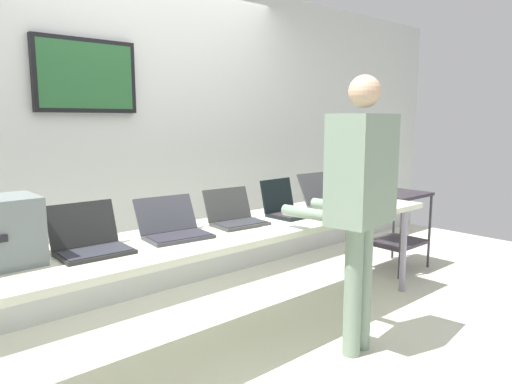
{
  "coord_description": "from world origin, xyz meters",
  "views": [
    {
      "loc": [
        -1.93,
        -2.3,
        1.45
      ],
      "look_at": [
        0.09,
        -0.04,
        0.98
      ],
      "focal_mm": 33.2,
      "sensor_mm": 36.0,
      "label": 1
    }
  ],
  "objects_px": {
    "laptop_station_2": "(236,216)",
    "laptop_station_5": "(367,194)",
    "workbench": "(242,233)",
    "laptop_station_1": "(174,228)",
    "storage_cart": "(397,219)",
    "laptop_station_0": "(90,242)",
    "laptop_station_4": "(328,200)",
    "laptop_station_3": "(287,207)",
    "coffee_mug": "(358,208)",
    "person": "(360,189)"
  },
  "relations": [
    {
      "from": "person",
      "to": "workbench",
      "type": "bearing_deg",
      "value": 122.95
    },
    {
      "from": "laptop_station_3",
      "to": "storage_cart",
      "type": "relative_size",
      "value": 0.41
    },
    {
      "from": "laptop_station_4",
      "to": "storage_cart",
      "type": "relative_size",
      "value": 0.55
    },
    {
      "from": "laptop_station_5",
      "to": "coffee_mug",
      "type": "bearing_deg",
      "value": -150.81
    },
    {
      "from": "laptop_station_0",
      "to": "laptop_station_5",
      "type": "bearing_deg",
      "value": -0.61
    },
    {
      "from": "laptop_station_1",
      "to": "laptop_station_3",
      "type": "bearing_deg",
      "value": -0.22
    },
    {
      "from": "laptop_station_3",
      "to": "person",
      "type": "relative_size",
      "value": 0.18
    },
    {
      "from": "laptop_station_3",
      "to": "person",
      "type": "distance_m",
      "value": 0.7
    },
    {
      "from": "laptop_station_2",
      "to": "laptop_station_5",
      "type": "relative_size",
      "value": 1.05
    },
    {
      "from": "laptop_station_5",
      "to": "person",
      "type": "height_order",
      "value": "person"
    },
    {
      "from": "laptop_station_5",
      "to": "coffee_mug",
      "type": "height_order",
      "value": "laptop_station_5"
    },
    {
      "from": "laptop_station_0",
      "to": "laptop_station_5",
      "type": "height_order",
      "value": "laptop_station_5"
    },
    {
      "from": "laptop_station_5",
      "to": "storage_cart",
      "type": "distance_m",
      "value": 0.77
    },
    {
      "from": "laptop_station_3",
      "to": "coffee_mug",
      "type": "height_order",
      "value": "laptop_station_3"
    },
    {
      "from": "laptop_station_0",
      "to": "laptop_station_2",
      "type": "bearing_deg",
      "value": 0.72
    },
    {
      "from": "laptop_station_1",
      "to": "coffee_mug",
      "type": "xyz_separation_m",
      "value": [
        1.39,
        -0.3,
        -0.01
      ]
    },
    {
      "from": "laptop_station_4",
      "to": "laptop_station_5",
      "type": "bearing_deg",
      "value": -4.85
    },
    {
      "from": "workbench",
      "to": "laptop_station_5",
      "type": "relative_size",
      "value": 9.54
    },
    {
      "from": "laptop_station_1",
      "to": "storage_cart",
      "type": "height_order",
      "value": "laptop_station_1"
    },
    {
      "from": "laptop_station_2",
      "to": "laptop_station_4",
      "type": "xyz_separation_m",
      "value": [
        0.94,
        0.0,
        0.01
      ]
    },
    {
      "from": "laptop_station_0",
      "to": "storage_cart",
      "type": "xyz_separation_m",
      "value": [
        3.07,
        0.09,
        -0.33
      ]
    },
    {
      "from": "laptop_station_5",
      "to": "storage_cart",
      "type": "xyz_separation_m",
      "value": [
        0.68,
        0.11,
        -0.33
      ]
    },
    {
      "from": "workbench",
      "to": "laptop_station_1",
      "type": "distance_m",
      "value": 0.5
    },
    {
      "from": "laptop_station_1",
      "to": "person",
      "type": "xyz_separation_m",
      "value": [
        0.89,
        -0.67,
        0.22
      ]
    },
    {
      "from": "laptop_station_3",
      "to": "laptop_station_5",
      "type": "bearing_deg",
      "value": -1.13
    },
    {
      "from": "workbench",
      "to": "laptop_station_3",
      "type": "relative_size",
      "value": 10.68
    },
    {
      "from": "storage_cart",
      "to": "coffee_mug",
      "type": "bearing_deg",
      "value": -161.8
    },
    {
      "from": "laptop_station_0",
      "to": "laptop_station_1",
      "type": "distance_m",
      "value": 0.5
    },
    {
      "from": "workbench",
      "to": "laptop_station_1",
      "type": "bearing_deg",
      "value": 174.6
    },
    {
      "from": "laptop_station_5",
      "to": "laptop_station_0",
      "type": "bearing_deg",
      "value": 179.39
    },
    {
      "from": "laptop_station_3",
      "to": "laptop_station_2",
      "type": "bearing_deg",
      "value": 177.62
    },
    {
      "from": "laptop_station_1",
      "to": "laptop_station_5",
      "type": "height_order",
      "value": "laptop_station_5"
    },
    {
      "from": "laptop_station_3",
      "to": "workbench",
      "type": "bearing_deg",
      "value": -174.63
    },
    {
      "from": "workbench",
      "to": "person",
      "type": "bearing_deg",
      "value": -57.05
    },
    {
      "from": "laptop_station_2",
      "to": "laptop_station_5",
      "type": "xyz_separation_m",
      "value": [
        1.4,
        -0.04,
        0.01
      ]
    },
    {
      "from": "laptop_station_1",
      "to": "laptop_station_5",
      "type": "distance_m",
      "value": 1.88
    },
    {
      "from": "storage_cart",
      "to": "laptop_station_4",
      "type": "bearing_deg",
      "value": -176.35
    },
    {
      "from": "laptop_station_5",
      "to": "laptop_station_1",
      "type": "bearing_deg",
      "value": 179.32
    },
    {
      "from": "laptop_station_5",
      "to": "person",
      "type": "relative_size",
      "value": 0.2
    },
    {
      "from": "laptop_station_2",
      "to": "laptop_station_4",
      "type": "relative_size",
      "value": 0.89
    },
    {
      "from": "laptop_station_4",
      "to": "laptop_station_5",
      "type": "height_order",
      "value": "same"
    },
    {
      "from": "laptop_station_3",
      "to": "laptop_station_4",
      "type": "xyz_separation_m",
      "value": [
        0.48,
        0.02,
        -0.0
      ]
    },
    {
      "from": "laptop_station_0",
      "to": "laptop_station_1",
      "type": "bearing_deg",
      "value": -0.36
    },
    {
      "from": "laptop_station_0",
      "to": "laptop_station_1",
      "type": "relative_size",
      "value": 0.91
    },
    {
      "from": "laptop_station_4",
      "to": "laptop_station_5",
      "type": "relative_size",
      "value": 1.18
    },
    {
      "from": "coffee_mug",
      "to": "laptop_station_4",
      "type": "bearing_deg",
      "value": 84.6
    },
    {
      "from": "laptop_station_0",
      "to": "coffee_mug",
      "type": "bearing_deg",
      "value": -8.99
    },
    {
      "from": "laptop_station_2",
      "to": "storage_cart",
      "type": "xyz_separation_m",
      "value": [
        2.08,
        0.07,
        -0.32
      ]
    },
    {
      "from": "storage_cart",
      "to": "laptop_station_1",
      "type": "bearing_deg",
      "value": -177.99
    },
    {
      "from": "laptop_station_3",
      "to": "storage_cart",
      "type": "height_order",
      "value": "laptop_station_3"
    }
  ]
}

